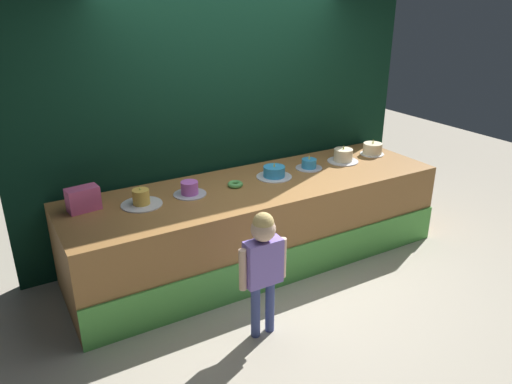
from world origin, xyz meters
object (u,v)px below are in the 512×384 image
cake_center_right (309,164)px  cake_right (343,156)px  cake_left (190,189)px  cake_far_right (372,149)px  child_figure (263,258)px  donut (235,184)px  pink_box (83,199)px  cake_far_left (141,199)px  cake_center_left (274,172)px

cake_center_right → cake_right: size_ratio=0.83×
cake_right → cake_left: bearing=-179.1°
cake_far_right → cake_center_right: bearing=-178.3°
child_figure → donut: child_figure is taller
pink_box → cake_far_left: bearing=-16.8°
cake_center_right → cake_far_right: bearing=1.7°
child_figure → cake_right: child_figure is taller
donut → cake_far_left: 0.89m
cake_center_right → child_figure: bearing=-137.4°
cake_far_right → cake_right: bearing=-176.0°
cake_center_left → cake_far_right: (1.33, 0.06, 0.01)m
cake_center_left → cake_far_left: bearing=-180.0°
cake_center_left → cake_right: 0.89m
cake_center_left → pink_box: bearing=175.7°
pink_box → cake_center_left: (1.78, -0.13, -0.05)m
cake_left → cake_center_left: 0.89m
cake_left → cake_center_left: (0.89, -0.00, -0.00)m
cake_far_left → child_figure: bearing=-63.1°
cake_far_left → cake_center_left: (1.33, 0.00, -0.00)m
child_figure → cake_far_left: bearing=116.9°
cake_left → cake_far_right: (2.22, 0.06, 0.01)m
pink_box → cake_far_right: 3.11m
cake_left → cake_center_right: cake_center_right is taller
cake_left → cake_right: bearing=0.9°
pink_box → cake_far_right: size_ratio=0.97×
cake_center_left → cake_center_right: bearing=4.6°
cake_far_left → cake_center_left: cake_far_left is taller
cake_right → child_figure: bearing=-146.1°
cake_left → cake_right: cake_right is taller
child_figure → cake_right: 2.02m
cake_far_left → cake_center_right: size_ratio=1.29×
pink_box → child_figure: bearing=-50.8°
donut → cake_far_left: bearing=178.4°
pink_box → cake_center_right: (2.22, -0.10, -0.06)m
donut → cake_center_left: size_ratio=0.41×
child_figure → donut: bearing=72.5°
child_figure → cake_far_left: 1.24m
pink_box → donut: pink_box is taller
child_figure → cake_center_left: (0.78, 1.09, 0.19)m
cake_left → cake_far_right: 2.22m
cake_center_right → cake_far_right: 0.89m
cake_right → cake_far_right: cake_right is taller
child_figure → cake_right: size_ratio=3.16×
pink_box → donut: (1.33, -0.16, -0.08)m
donut → cake_far_right: bearing=2.9°
child_figure → cake_center_left: size_ratio=2.99×
child_figure → cake_far_left: child_figure is taller
cake_far_right → donut: bearing=-177.1°
child_figure → cake_left: child_figure is taller
cake_far_left → cake_right: (2.22, 0.03, 0.01)m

